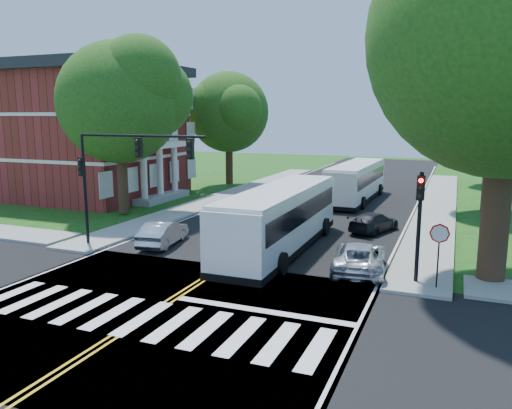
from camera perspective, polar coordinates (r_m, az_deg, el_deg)
The scene contains 24 objects.
ground at distance 17.92m, azimuth -11.89°, elevation -12.06°, with size 140.00×140.00×0.00m, color #164912.
road at distance 33.74m, azimuth 5.31°, elevation -1.36°, with size 14.00×96.00×0.01m, color black.
cross_road at distance 17.92m, azimuth -11.89°, elevation -12.04°, with size 60.00×12.00×0.01m, color black.
center_line at distance 37.52m, azimuth 7.07°, elevation -0.21°, with size 0.36×70.00×0.01m, color gold.
edge_line_w at distance 39.78m, azimuth -2.44°, elevation 0.45°, with size 0.12×70.00×0.01m, color silver.
edge_line_e at distance 36.41m, azimuth 17.46°, elevation -0.92°, with size 0.12×70.00×0.01m, color silver.
crosswalk at distance 17.54m, azimuth -12.82°, elevation -12.55°, with size 12.60×3.00×0.01m, color silver.
stop_bar at distance 17.71m, azimuth 0.77°, elevation -12.05°, with size 6.60×0.40×0.01m, color silver.
sidewalk_nw at distance 43.07m, azimuth -2.61°, elevation 1.27°, with size 2.60×40.00×0.15m, color gray.
sidewalk_ne at distance 39.28m, azimuth 20.00°, elevation -0.20°, with size 2.60×40.00×0.15m, color gray.
tree_ne_big at distance 21.95m, azimuth 27.12°, elevation 16.71°, with size 10.80×10.80×14.91m.
tree_west_near at distance 34.72m, azimuth -15.39°, elevation 11.14°, with size 8.00×8.00×11.40m.
tree_west_far at distance 48.23m, azimuth -3.14°, elevation 10.47°, with size 7.60×7.60×10.67m.
tree_east_mid at distance 37.77m, azimuth 25.61°, elevation 10.91°, with size 8.40×8.40×11.93m.
tree_east_far at distance 53.79m, azimuth 25.61°, elevation 9.33°, with size 7.20×7.20×10.34m.
brick_building at distance 46.06m, azimuth -21.19°, elevation 7.86°, with size 20.00×13.00×10.80m.
signal_nw at distance 25.37m, azimuth -15.22°, elevation 4.52°, with size 7.15×0.46×5.66m.
signal_ne at distance 20.52m, azimuth 18.18°, elevation -0.88°, with size 0.30×0.46×4.40m.
stop_sign at distance 20.23m, azimuth 20.21°, elevation -3.86°, with size 0.76×0.08×2.53m.
bus_lead at distance 24.89m, azimuth 2.80°, elevation -1.53°, with size 3.05×12.23×3.16m.
bus_follow at distance 40.35m, azimuth 11.39°, elevation 2.64°, with size 3.01×11.55×2.97m.
hatchback at distance 26.49m, azimuth -10.58°, elevation -3.22°, with size 1.38×3.95×1.30m, color silver.
suv at distance 22.23m, azimuth 11.72°, elevation -5.88°, with size 2.13×4.63×1.29m, color silver.
dark_sedan at distance 29.88m, azimuth 13.31°, elevation -1.97°, with size 1.59×3.90×1.13m, color black.
Camera 1 is at (9.42, -13.70, 6.70)m, focal length 35.00 mm.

